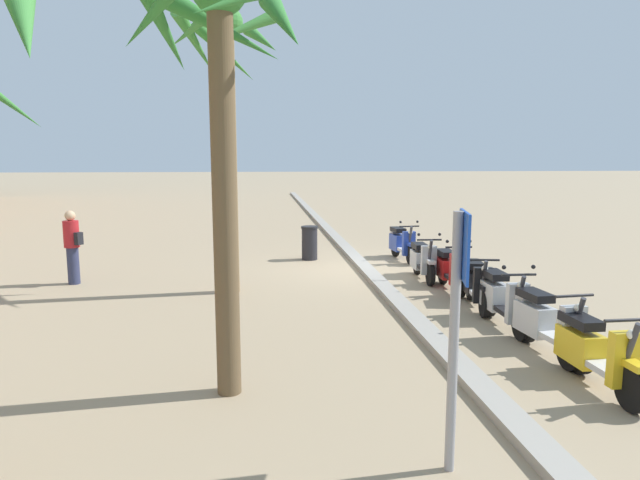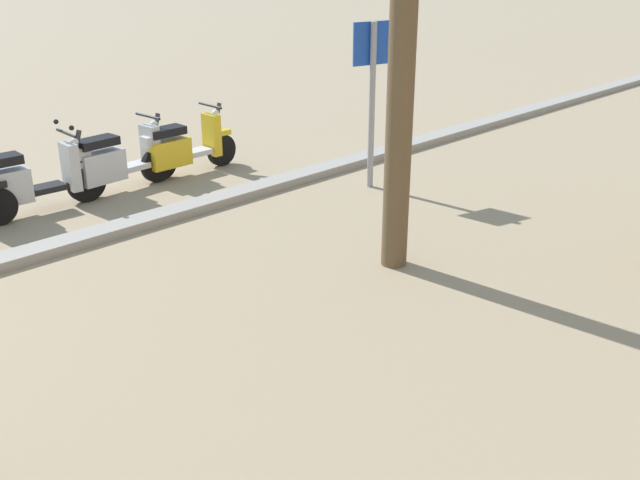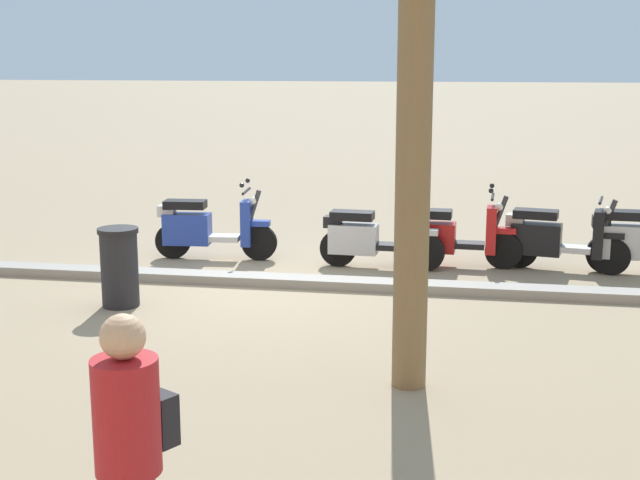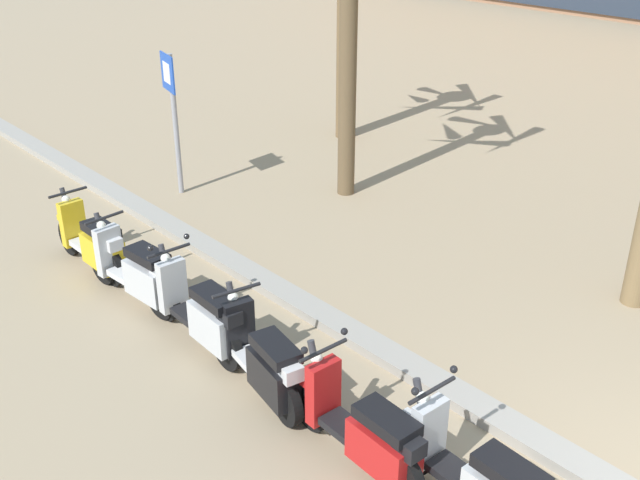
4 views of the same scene
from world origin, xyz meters
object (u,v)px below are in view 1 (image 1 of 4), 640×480
Objects in this scene: scooter_silver_mid_centre at (422,260)px; pedestrian_window_shopping at (72,245)px; scooter_silver_mid_rear at (545,323)px; scooter_silver_far_back at (501,298)px; palm_tree_by_mall_entrance at (227,80)px; litter_bin at (310,243)px; crossing_sign at (457,312)px; palm_tree_far_corner at (220,67)px; scooter_yellow_lead_nearest at (592,351)px; scooter_blue_gap_after_mid at (401,243)px; scooter_black_second_in_line at (476,283)px; scooter_red_last_in_row at (450,269)px.

pedestrian_window_shopping reaches higher than scooter_silver_mid_centre.
scooter_silver_mid_rear is 1.40m from scooter_silver_far_back.
palm_tree_by_mall_entrance is 6.18× the size of litter_bin.
scooter_silver_far_back is at bearing -115.84° from pedestrian_window_shopping.
crossing_sign is (-7.93, 2.11, 1.06)m from scooter_silver_mid_centre.
scooter_yellow_lead_nearest is at bearing -93.26° from palm_tree_far_corner.
palm_tree_far_corner reaches higher than pedestrian_window_shopping.
scooter_silver_mid_centre reaches higher than litter_bin.
scooter_blue_gap_after_mid is at bearing -75.26° from pedestrian_window_shopping.
palm_tree_by_mall_entrance is (-3.33, 4.59, 3.96)m from scooter_blue_gap_after_mid.
scooter_silver_far_back is at bearing 1.18° from scooter_yellow_lead_nearest.
scooter_silver_far_back is 6.79m from palm_tree_by_mall_entrance.
scooter_blue_gap_after_mid reaches higher than litter_bin.
scooter_yellow_lead_nearest is at bearing -128.15° from pedestrian_window_shopping.
scooter_silver_far_back and scooter_blue_gap_after_mid have the same top height.
scooter_silver_mid_centre reaches higher than scooter_black_second_in_line.
scooter_yellow_lead_nearest is 3.74m from scooter_black_second_in_line.
scooter_silver_mid_centre is at bearing -79.22° from palm_tree_by_mall_entrance.
scooter_blue_gap_after_mid is (7.59, 0.17, 0.01)m from scooter_silver_mid_rear.
scooter_black_second_in_line is at bearing -173.09° from scooter_silver_mid_centre.
palm_tree_far_corner is (0.26, 4.56, 3.42)m from scooter_yellow_lead_nearest.
scooter_silver_mid_centre is at bearing 2.89° from scooter_yellow_lead_nearest.
scooter_silver_mid_rear is at bearing -176.54° from scooter_silver_mid_centre.
palm_tree_far_corner reaches higher than scooter_silver_far_back.
pedestrian_window_shopping reaches higher than scooter_blue_gap_after_mid.
scooter_yellow_lead_nearest is 0.98× the size of scooter_silver_mid_rear.
scooter_red_last_in_row is (5.19, 0.03, 0.00)m from scooter_yellow_lead_nearest.
scooter_blue_gap_after_mid is at bearing -3.11° from scooter_silver_mid_centre.
palm_tree_by_mall_entrance is at bearing 125.96° from scooter_blue_gap_after_mid.
scooter_red_last_in_row is at bearing 0.29° from scooter_yellow_lead_nearest.
scooter_silver_mid_centre is at bearing 15.12° from scooter_red_last_in_row.
scooter_silver_far_back is 1.03× the size of scooter_blue_gap_after_mid.
crossing_sign is (-4.22, 2.37, 1.04)m from scooter_silver_far_back.
scooter_blue_gap_after_mid is 0.31× the size of palm_tree_by_mall_entrance.
scooter_silver_mid_centre is 0.30× the size of palm_tree_by_mall_entrance.
scooter_blue_gap_after_mid is at bearing -95.83° from litter_bin.
scooter_black_second_in_line is 1.04× the size of pedestrian_window_shopping.
litter_bin is at bearing -66.71° from pedestrian_window_shopping.
scooter_silver_far_back is at bearing -29.35° from crossing_sign.
litter_bin is (5.26, 2.75, 0.03)m from scooter_black_second_in_line.
palm_tree_far_corner is (-0.89, 4.55, 3.40)m from scooter_silver_mid_rear.
pedestrian_window_shopping is (1.17, 3.61, -3.53)m from palm_tree_by_mall_entrance.
pedestrian_window_shopping reaches higher than scooter_black_second_in_line.
scooter_silver_far_back is at bearing -63.08° from palm_tree_far_corner.
scooter_yellow_lead_nearest is 5.71m from palm_tree_far_corner.
scooter_silver_far_back is 1.05× the size of scooter_silver_mid_centre.
crossing_sign is at bearing -178.21° from litter_bin.
scooter_black_second_in_line is at bearing -178.05° from scooter_blue_gap_after_mid.
palm_tree_far_corner is (-3.48, 4.55, 3.41)m from scooter_black_second_in_line.
scooter_red_last_in_row is 1.85× the size of litter_bin.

